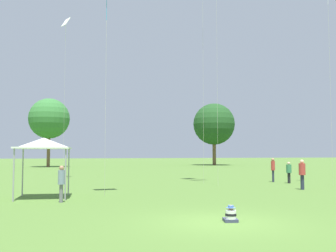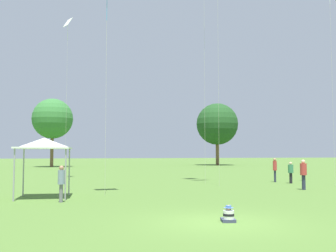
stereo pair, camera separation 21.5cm
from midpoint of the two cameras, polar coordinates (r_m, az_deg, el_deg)
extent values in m
plane|color=#4C702D|center=(12.86, 7.65, -13.74)|extent=(300.00, 300.00, 0.00)
cube|color=#383D56|center=(13.09, 9.20, -13.33)|extent=(0.54, 0.61, 0.10)
cylinder|color=white|center=(12.97, 9.27, -12.58)|extent=(0.41, 0.41, 0.27)
cylinder|color=black|center=(12.97, 9.27, -12.58)|extent=(0.42, 0.42, 0.08)
sphere|color=#A37556|center=(12.94, 9.26, -11.65)|extent=(0.18, 0.18, 0.18)
cylinder|color=#4C70B7|center=(12.94, 9.26, -11.63)|extent=(0.30, 0.30, 0.01)
cylinder|color=#4C70B7|center=(12.93, 9.25, -11.47)|extent=(0.18, 0.18, 0.08)
cylinder|color=#282D42|center=(25.07, 19.32, -7.73)|extent=(0.30, 0.30, 0.88)
cylinder|color=#B23833|center=(25.03, 19.28, -5.93)|extent=(0.54, 0.54, 0.69)
sphere|color=#DBAD89|center=(25.01, 19.26, -4.91)|extent=(0.24, 0.24, 0.24)
cylinder|color=black|center=(29.99, 17.60, -7.22)|extent=(0.29, 0.29, 0.76)
cylinder|color=#387A51|center=(29.95, 17.57, -5.93)|extent=(0.52, 0.52, 0.60)
sphere|color=#DBAD89|center=(29.94, 17.56, -5.19)|extent=(0.20, 0.20, 0.20)
cylinder|color=slate|center=(18.34, -14.94, -9.42)|extent=(0.20, 0.20, 0.80)
cylinder|color=gray|center=(18.28, -14.90, -7.19)|extent=(0.37, 0.37, 0.63)
sphere|color=#A37556|center=(18.26, -14.87, -5.91)|extent=(0.22, 0.22, 0.22)
cylinder|color=#282D42|center=(30.90, 15.46, -7.04)|extent=(0.23, 0.23, 0.88)
cylinder|color=#B23833|center=(30.87, 15.44, -5.58)|extent=(0.41, 0.41, 0.70)
sphere|color=#A37556|center=(30.85, 15.42, -4.74)|extent=(0.24, 0.24, 0.24)
cube|color=white|center=(20.26, -17.26, -3.06)|extent=(2.71, 2.71, 0.08)
cone|color=white|center=(20.26, -17.25, -2.30)|extent=(2.57, 2.57, 0.46)
cylinder|color=#99999E|center=(21.58, -19.97, -6.34)|extent=(0.07, 0.07, 2.40)
cylinder|color=#99999E|center=(21.31, -13.86, -6.50)|extent=(0.07, 0.07, 2.40)
cylinder|color=#99999E|center=(19.33, -21.16, -6.62)|extent=(0.07, 0.07, 2.40)
cylinder|color=#99999E|center=(19.03, -14.33, -6.81)|extent=(0.07, 0.07, 2.40)
cylinder|color=#339EDB|center=(21.90, -8.57, 16.74)|extent=(0.02, 0.02, 1.46)
cylinder|color=#BCB7A8|center=(20.77, -8.69, 5.42)|extent=(0.01, 0.01, 11.10)
cylinder|color=#BCB7A8|center=(29.55, 22.91, 6.27)|extent=(0.01, 0.01, 14.53)
cylinder|color=#BCB7A8|center=(29.12, 5.53, 8.16)|extent=(0.01, 0.01, 16.56)
cube|color=white|center=(35.45, -14.16, 14.38)|extent=(0.80, 0.97, 0.74)
cylinder|color=white|center=(35.16, -14.19, 12.90)|extent=(0.02, 0.02, 1.32)
cylinder|color=#BCB7A8|center=(33.97, -14.35, 3.70)|extent=(0.01, 0.01, 13.26)
cylinder|color=#BCB7A8|center=(27.38, 7.52, 9.84)|extent=(0.01, 0.01, 17.39)
cylinder|color=brown|center=(70.81, 7.28, -3.52)|extent=(0.62, 0.62, 5.32)
sphere|color=#1E471E|center=(71.00, 7.25, 0.29)|extent=(7.44, 7.44, 7.44)
cylinder|color=brown|center=(63.92, -16.40, -3.12)|extent=(0.50, 0.50, 5.84)
sphere|color=#337033|center=(64.14, -16.32, 1.04)|extent=(6.30, 6.30, 6.30)
camera|label=1|loc=(0.11, -89.68, -0.02)|focal=42.00mm
camera|label=2|loc=(0.11, 90.32, 0.02)|focal=42.00mm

